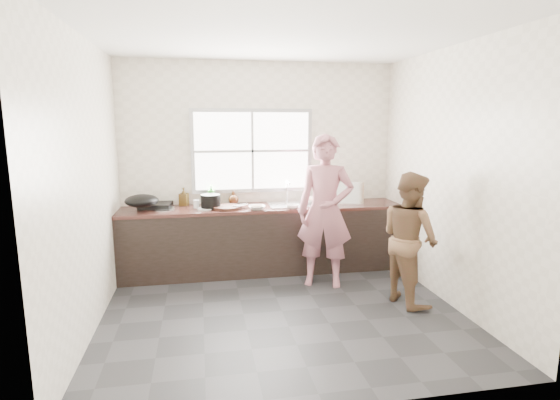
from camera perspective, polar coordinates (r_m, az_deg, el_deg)
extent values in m
cube|color=#28282B|center=(4.66, 0.25, -14.35)|extent=(3.60, 3.20, 0.01)
cube|color=silver|center=(4.31, 0.28, 20.56)|extent=(3.60, 3.20, 0.01)
cube|color=silver|center=(5.85, -2.67, 4.49)|extent=(3.60, 0.01, 2.70)
cube|color=silver|center=(4.33, -23.95, 1.61)|extent=(0.01, 3.20, 2.70)
cube|color=beige|center=(4.94, 21.33, 2.75)|extent=(0.01, 3.20, 2.70)
cube|color=beige|center=(2.74, 6.52, -2.08)|extent=(3.60, 0.01, 2.70)
cube|color=black|center=(5.72, -2.16, -5.24)|extent=(3.60, 0.62, 0.82)
cube|color=#351A16|center=(5.62, -2.19, -1.01)|extent=(3.60, 0.64, 0.04)
cube|color=silver|center=(5.67, 1.31, -0.64)|extent=(0.55, 0.45, 0.02)
cylinder|color=silver|center=(5.84, 0.92, 1.12)|extent=(0.02, 0.02, 0.30)
cube|color=#9EA0A5|center=(5.81, -3.65, 6.41)|extent=(1.60, 0.05, 1.10)
cube|color=white|center=(5.78, -3.62, 6.40)|extent=(1.50, 0.01, 1.00)
imported|color=#B26B77|center=(5.16, 5.91, -2.10)|extent=(0.71, 0.59, 1.67)
imported|color=brown|center=(4.86, 16.57, -4.78)|extent=(0.66, 0.78, 1.42)
cylinder|color=#331B13|center=(5.48, -6.92, -0.96)|extent=(0.37, 0.37, 0.04)
cube|color=#AAACB1|center=(5.48, -5.09, -0.66)|extent=(0.22, 0.22, 0.01)
imported|color=silver|center=(5.39, -3.04, -0.99)|extent=(0.22, 0.22, 0.05)
imported|color=white|center=(5.76, 4.00, -0.20)|extent=(0.26, 0.26, 0.07)
imported|color=white|center=(5.46, 1.59, -0.78)|extent=(0.23, 0.23, 0.06)
cylinder|color=black|center=(5.51, -9.05, -0.19)|extent=(0.28, 0.28, 0.18)
cylinder|color=silver|center=(5.47, -9.76, -1.16)|extent=(0.20, 0.20, 0.02)
imported|color=#2F892C|center=(5.76, -8.97, 0.68)|extent=(0.11, 0.11, 0.26)
imported|color=#422F10|center=(5.77, -12.44, 0.33)|extent=(0.12, 0.12, 0.21)
imported|color=#462511|center=(5.79, -6.10, 0.24)|extent=(0.12, 0.12, 0.15)
cylinder|color=white|center=(5.58, -10.87, -0.52)|extent=(0.08, 0.08, 0.10)
cube|color=black|center=(5.75, -15.90, -0.64)|extent=(0.42, 0.42, 0.06)
ellipsoid|color=black|center=(5.49, -17.62, -0.10)|extent=(0.42, 0.42, 0.15)
cube|color=white|center=(5.82, 8.69, 1.03)|extent=(0.47, 0.37, 0.31)
cylinder|color=#B0B1B7|center=(5.64, -14.96, -1.03)|extent=(0.32, 0.32, 0.01)
cylinder|color=#B1B4B8|center=(5.54, -14.87, -1.24)|extent=(0.31, 0.31, 0.01)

